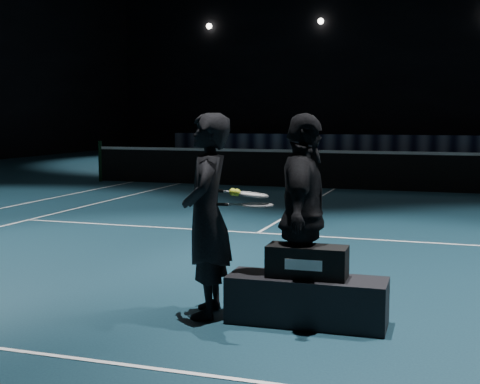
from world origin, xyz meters
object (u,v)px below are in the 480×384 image
at_px(racket_bag, 307,261).
at_px(racket_upper, 252,195).
at_px(player_a, 207,216).
at_px(racket_lower, 257,205).
at_px(player_bench, 307,300).
at_px(tennis_balls, 235,190).
at_px(player_b, 303,218).

distance_m(racket_bag, racket_upper, 0.75).
height_order(player_a, racket_lower, player_a).
height_order(racket_bag, player_a, player_a).
xyz_separation_m(player_bench, player_a, (-0.90, -0.04, 0.70)).
distance_m(racket_bag, tennis_balls, 0.88).
bearing_deg(tennis_balls, racket_bag, -0.64).
relative_size(player_a, racket_lower, 2.66).
bearing_deg(player_bench, racket_bag, 0.00).
bearing_deg(tennis_balls, player_b, 8.45).
relative_size(racket_bag, tennis_balls, 5.67).
bearing_deg(player_b, player_bench, -154.99).
relative_size(racket_bag, racket_lower, 1.00).
distance_m(player_bench, racket_lower, 0.92).
bearing_deg(racket_upper, tennis_balls, -170.43).
distance_m(player_bench, racket_upper, 1.03).
distance_m(player_bench, tennis_balls, 1.13).
relative_size(player_bench, player_a, 0.75).
relative_size(player_bench, racket_bag, 2.00).
xyz_separation_m(player_bench, tennis_balls, (-0.65, 0.01, 0.93)).
height_order(player_b, tennis_balls, player_b).
distance_m(player_bench, racket_bag, 0.34).
distance_m(player_a, tennis_balls, 0.34).
bearing_deg(tennis_balls, racket_upper, 22.50).
distance_m(racket_lower, racket_upper, 0.11).
bearing_deg(player_bench, player_b, 122.00).
bearing_deg(player_a, racket_upper, 91.31).
bearing_deg(racket_lower, tennis_balls, 178.53).
bearing_deg(player_b, racket_lower, 90.53).
bearing_deg(racket_upper, racket_lower, -42.66).
distance_m(player_b, tennis_balls, 0.64).
relative_size(player_b, racket_upper, 2.66).
xyz_separation_m(racket_bag, player_b, (-0.06, 0.09, 0.36)).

